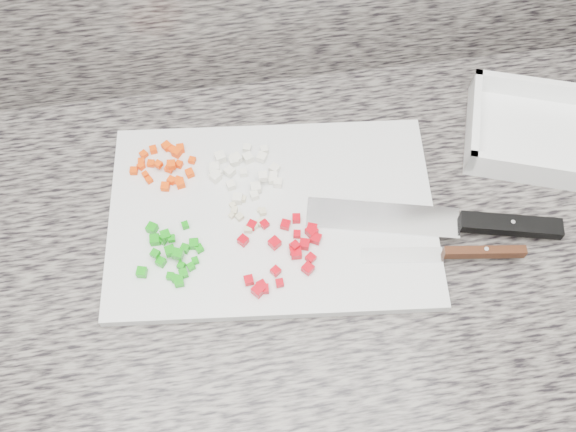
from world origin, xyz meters
The scene contains 11 objects.
cabinet centered at (0.00, 1.44, 0.43)m, with size 3.92×0.62×0.86m, color white.
countertop centered at (0.00, 1.44, 0.88)m, with size 3.96×0.64×0.04m, color slate.
cutting_board centered at (0.04, 1.48, 0.91)m, with size 0.46×0.30×0.02m, color silver.
carrot_pile centered at (-0.10, 1.58, 0.92)m, with size 0.10×0.09×0.02m.
onion_pile centered at (0.01, 1.55, 0.92)m, with size 0.10×0.10×0.02m.
green_pepper_pile centered at (-0.10, 1.43, 0.92)m, with size 0.09×0.10×0.02m.
red_pepper_pile centered at (0.05, 1.41, 0.92)m, with size 0.12×0.12×0.02m.
garlic_pile centered at (0.01, 1.47, 0.92)m, with size 0.05×0.06×0.01m.
chef_knife centered at (0.31, 1.42, 0.92)m, with size 0.35×0.12×0.02m.
paring_knife centered at (0.29, 1.38, 0.92)m, with size 0.22×0.05×0.02m.
tray centered at (0.47, 1.55, 0.92)m, with size 0.27×0.23×0.05m.
Camera 1 is at (0.00, 1.04, 1.70)m, focal length 40.00 mm.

